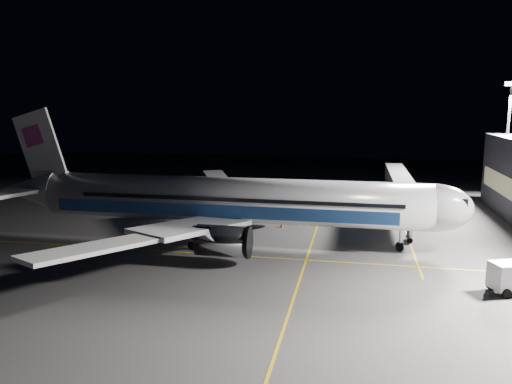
{
  "coord_description": "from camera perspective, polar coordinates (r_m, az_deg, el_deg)",
  "views": [
    {
      "loc": [
        15.07,
        -59.26,
        17.34
      ],
      "look_at": [
        2.67,
        2.13,
        6.0
      ],
      "focal_mm": 35.0,
      "sensor_mm": 36.0,
      "label": 1
    }
  ],
  "objects": [
    {
      "name": "safety_cone_a",
      "position": [
        70.26,
        2.95,
        -3.76
      ],
      "size": [
        0.44,
        0.44,
        0.66
      ],
      "primitive_type": "cone",
      "color": "#E33D09",
      "rests_on": "ground"
    },
    {
      "name": "safety_cone_c",
      "position": [
        78.37,
        -5.99,
        -2.35
      ],
      "size": [
        0.39,
        0.39,
        0.59
      ],
      "primitive_type": "cone",
      "color": "#E33D09",
      "rests_on": "ground"
    },
    {
      "name": "guide_line_cross",
      "position": [
        58.0,
        -4.21,
        -7.16
      ],
      "size": [
        70.0,
        0.25,
        0.01
      ],
      "primitive_type": "cube",
      "color": "gold",
      "rests_on": "ground"
    },
    {
      "name": "floodlight_mast_north",
      "position": [
        94.72,
        26.83,
        6.16
      ],
      "size": [
        2.4,
        0.68,
        20.7
      ],
      "color": "#59595E",
      "rests_on": "ground"
    },
    {
      "name": "guide_line_main",
      "position": [
        61.95,
        6.3,
        -6.05
      ],
      "size": [
        0.25,
        80.0,
        0.01
      ],
      "primitive_type": "cube",
      "color": "gold",
      "rests_on": "ground"
    },
    {
      "name": "guide_line_side",
      "position": [
        71.73,
        16.66,
        -4.16
      ],
      "size": [
        0.25,
        40.0,
        0.01
      ],
      "primitive_type": "cube",
      "color": "gold",
      "rests_on": "ground"
    },
    {
      "name": "airliner",
      "position": [
        62.61,
        -3.75,
        -0.97
      ],
      "size": [
        61.48,
        54.22,
        16.64
      ],
      "color": "silver",
      "rests_on": "ground"
    },
    {
      "name": "jet_bridge",
      "position": [
        78.66,
        16.32,
        0.51
      ],
      "size": [
        3.6,
        34.4,
        6.3
      ],
      "color": "#B2B2B7",
      "rests_on": "ground"
    },
    {
      "name": "safety_cone_b",
      "position": [
        77.89,
        -3.92,
        -2.41
      ],
      "size": [
        0.37,
        0.37,
        0.56
      ],
      "primitive_type": "cone",
      "color": "#E33D09",
      "rests_on": "ground"
    },
    {
      "name": "baggage_tug",
      "position": [
        79.77,
        -4.69,
        -1.68
      ],
      "size": [
        3.22,
        2.96,
        1.9
      ],
      "rotation": [
        0.0,
        0.0,
        -0.42
      ],
      "color": "black",
      "rests_on": "ground"
    },
    {
      "name": "ground",
      "position": [
        63.55,
        -2.75,
        -5.58
      ],
      "size": [
        200.0,
        200.0,
        0.0
      ],
      "primitive_type": "plane",
      "color": "#4C4C4F",
      "rests_on": "ground"
    }
  ]
}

